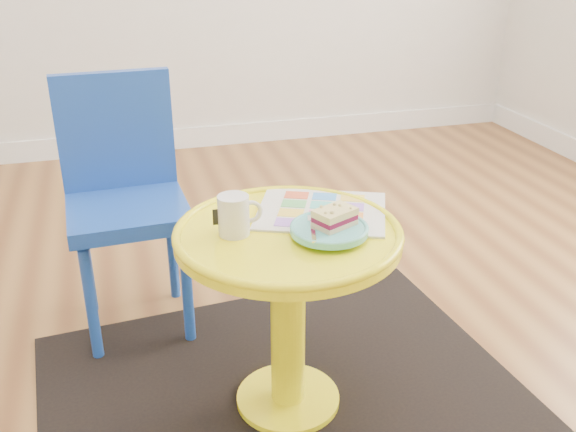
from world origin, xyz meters
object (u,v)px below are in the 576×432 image
object	(u,v)px
newspaper	(322,211)
plate	(329,230)
mug	(235,214)
side_table	(288,284)
chair	(124,188)

from	to	relation	value
newspaper	plate	xyz separation A→B (m)	(-0.03, -0.14, 0.02)
plate	newspaper	bearing A→B (deg)	78.17
mug	plate	distance (m)	0.23
side_table	mug	distance (m)	0.24
newspaper	mug	world-z (taller)	mug
side_table	chair	xyz separation A→B (m)	(-0.37, 0.56, 0.08)
side_table	newspaper	bearing A→B (deg)	36.57
side_table	newspaper	world-z (taller)	newspaper
chair	newspaper	distance (m)	0.68
chair	plate	size ratio (longest dim) A/B	4.33
newspaper	plate	distance (m)	0.15
side_table	mug	size ratio (longest dim) A/B	5.14
mug	plate	bearing A→B (deg)	-19.04
newspaper	mug	distance (m)	0.25
side_table	newspaper	xyz separation A→B (m)	(0.11, 0.08, 0.15)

